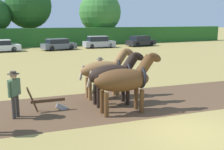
{
  "coord_description": "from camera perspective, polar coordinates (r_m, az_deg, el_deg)",
  "views": [
    {
      "loc": [
        -6.03,
        -6.86,
        3.6
      ],
      "look_at": [
        -0.55,
        4.88,
        1.1
      ],
      "focal_mm": 45.0,
      "sensor_mm": 36.0,
      "label": 1
    }
  ],
  "objects": [
    {
      "name": "parked_car_center",
      "position": [
        35.72,
        -21.84,
        5.46
      ],
      "size": [
        4.55,
        2.03,
        1.42
      ],
      "rotation": [
        0.0,
        0.0,
        0.04
      ],
      "color": "silver",
      "rests_on": "ground"
    },
    {
      "name": "draft_horse_lead_right",
      "position": [
        12.1,
        0.35,
        0.02
      ],
      "size": [
        2.72,
        1.13,
        2.34
      ],
      "rotation": [
        0.0,
        0.0,
        -0.08
      ],
      "color": "black",
      "rests_on": "ground"
    },
    {
      "name": "draft_horse_lead_left",
      "position": [
        10.98,
        2.65,
        -0.95
      ],
      "size": [
        2.99,
        1.12,
        2.44
      ],
      "rotation": [
        0.0,
        0.0,
        -0.08
      ],
      "color": "#513319",
      "rests_on": "ground"
    },
    {
      "name": "parked_car_center_right",
      "position": [
        36.2,
        -10.84,
        6.12
      ],
      "size": [
        4.46,
        2.43,
        1.42
      ],
      "rotation": [
        0.0,
        0.0,
        0.17
      ],
      "color": "#565B66",
      "rests_on": "ground"
    },
    {
      "name": "farmer_beside_team",
      "position": [
        14.99,
        -2.42,
        0.91
      ],
      "size": [
        0.43,
        0.65,
        1.7
      ],
      "rotation": [
        0.0,
        0.0,
        -0.21
      ],
      "color": "#4C4C4C",
      "rests_on": "ground"
    },
    {
      "name": "tree_center_right",
      "position": [
        46.92,
        -2.45,
        12.62
      ],
      "size": [
        6.82,
        6.82,
        8.42
      ],
      "color": "#4C3823",
      "rests_on": "ground"
    },
    {
      "name": "farmer_at_plow",
      "position": [
        11.04,
        -19.22,
        -2.99
      ],
      "size": [
        0.49,
        0.54,
        1.79
      ],
      "rotation": [
        0.0,
        0.0,
        -0.73
      ],
      "color": "#38332D",
      "rests_on": "ground"
    },
    {
      "name": "plow",
      "position": [
        11.68,
        -12.23,
        -5.65
      ],
      "size": [
        1.61,
        0.49,
        1.13
      ],
      "rotation": [
        0.0,
        0.0,
        -0.08
      ],
      "color": "#4C331E",
      "rests_on": "ground"
    },
    {
      "name": "draft_horse_trail_left",
      "position": [
        13.23,
        -1.48,
        1.1
      ],
      "size": [
        2.81,
        1.02,
        2.4
      ],
      "rotation": [
        0.0,
        0.0,
        -0.08
      ],
      "color": "brown",
      "rests_on": "ground"
    },
    {
      "name": "parked_car_right",
      "position": [
        38.49,
        -2.73,
        6.67
      ],
      "size": [
        4.31,
        2.0,
        1.59
      ],
      "rotation": [
        0.0,
        0.0,
        -0.05
      ],
      "color": "#A8A8B2",
      "rests_on": "ground"
    },
    {
      "name": "tree_center",
      "position": [
        44.46,
        -16.63,
        13.34
      ],
      "size": [
        6.75,
        6.75,
        9.21
      ],
      "color": "#4C3823",
      "rests_on": "ground"
    },
    {
      "name": "parked_car_far_right",
      "position": [
        41.31,
        5.84,
        6.87
      ],
      "size": [
        4.63,
        2.56,
        1.5
      ],
      "rotation": [
        0.0,
        0.0,
        0.19
      ],
      "color": "black",
      "rests_on": "ground"
    },
    {
      "name": "plowed_furrow_strip",
      "position": [
        11.7,
        -16.66,
        -7.46
      ],
      "size": [
        23.71,
        6.39,
        0.01
      ],
      "primitive_type": "cube",
      "rotation": [
        0.0,
        0.0,
        -0.08
      ],
      "color": "brown",
      "rests_on": "ground"
    },
    {
      "name": "ground_plane",
      "position": [
        9.82,
        15.42,
        -11.0
      ],
      "size": [
        240.0,
        240.0,
        0.0
      ],
      "primitive_type": "plane",
      "color": "#998447"
    },
    {
      "name": "hedgerow",
      "position": [
        41.07,
        -16.67,
        7.27
      ],
      "size": [
        69.27,
        1.32,
        2.63
      ],
      "primitive_type": "cube",
      "color": "#286023",
      "rests_on": "ground"
    }
  ]
}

